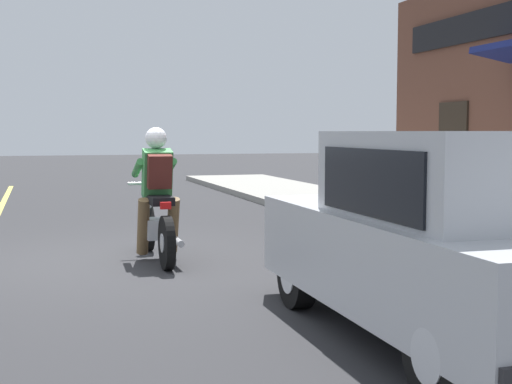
% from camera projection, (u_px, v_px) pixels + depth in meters
% --- Properties ---
extents(ground_plane, '(80.00, 80.00, 0.00)m').
position_uv_depth(ground_plane, '(129.00, 260.00, 8.71)').
color(ground_plane, '#2B2B2D').
extents(sidewalk_curb, '(2.60, 22.00, 0.14)m').
position_uv_depth(sidewalk_curb, '(376.00, 214.00, 12.97)').
color(sidewalk_curb, gray).
rests_on(sidewalk_curb, ground).
extents(motorcycle_with_rider, '(0.56, 2.02, 1.62)m').
position_uv_depth(motorcycle_with_rider, '(157.00, 205.00, 8.68)').
color(motorcycle_with_rider, black).
rests_on(motorcycle_with_rider, ground).
extents(car_hatchback, '(1.67, 3.79, 1.57)m').
position_uv_depth(car_hatchback, '(446.00, 240.00, 5.28)').
color(car_hatchback, black).
rests_on(car_hatchback, ground).
extents(trash_bin, '(0.56, 0.56, 0.98)m').
position_uv_depth(trash_bin, '(336.00, 180.00, 13.77)').
color(trash_bin, '#2D2D33').
rests_on(trash_bin, sidewalk_curb).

